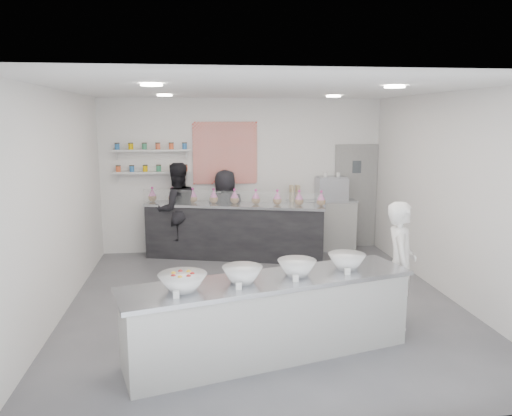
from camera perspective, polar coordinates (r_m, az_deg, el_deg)
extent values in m
plane|color=#515156|center=(7.30, 0.90, -10.79)|extent=(6.00, 6.00, 0.00)
plane|color=white|center=(6.83, 0.97, 13.43)|extent=(6.00, 6.00, 0.00)
plane|color=white|center=(9.86, -1.50, 3.71)|extent=(5.50, 0.00, 5.50)
plane|color=white|center=(7.07, -21.71, 0.39)|extent=(0.00, 6.00, 6.00)
plane|color=white|center=(7.78, 21.43, 1.25)|extent=(0.00, 6.00, 6.00)
cube|color=gray|center=(10.37, 11.29, 1.33)|extent=(0.88, 0.04, 2.10)
cube|color=red|center=(9.77, -3.55, 6.29)|extent=(1.25, 0.03, 1.20)
cube|color=silver|center=(9.74, -11.78, 4.01)|extent=(1.45, 0.22, 0.04)
cube|color=silver|center=(9.70, -11.87, 6.48)|extent=(1.45, 0.22, 0.04)
cylinder|color=white|center=(5.78, -11.86, 13.60)|extent=(0.24, 0.24, 0.02)
cylinder|color=white|center=(6.22, 15.56, 13.19)|extent=(0.24, 0.24, 0.02)
cylinder|color=white|center=(8.37, -10.40, 12.54)|extent=(0.24, 0.24, 0.02)
cylinder|color=white|center=(8.68, 8.85, 12.50)|extent=(0.24, 0.24, 0.02)
cube|color=#ACACA7|center=(5.65, 1.61, -12.38)|extent=(3.36, 1.59, 0.89)
cube|color=black|center=(9.41, -2.43, -2.65)|extent=(3.41, 1.51, 1.04)
cube|color=white|center=(9.00, -2.82, 1.07)|extent=(3.20, 0.91, 0.28)
cube|color=#ACACA7|center=(10.08, 7.46, -1.96)|extent=(1.36, 0.43, 1.01)
cube|color=#93969E|center=(10.00, 8.62, 2.18)|extent=(0.59, 0.41, 0.45)
imported|color=white|center=(6.55, 16.14, -6.27)|extent=(0.55, 0.68, 1.61)
imported|color=black|center=(9.56, -9.04, -0.25)|extent=(1.03, 0.90, 1.80)
imported|color=black|center=(9.58, -3.50, -0.54)|extent=(0.87, 0.63, 1.66)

